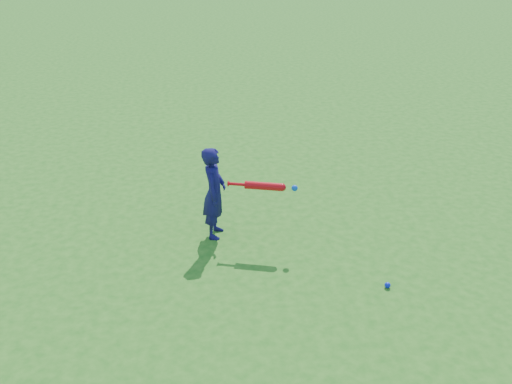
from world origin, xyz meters
TOP-DOWN VIEW (x-y plane):
  - ground at (0.00, 0.00)m, footprint 80.00×80.00m
  - child at (0.55, 0.03)m, footprint 0.35×0.46m
  - ground_ball_blue at (2.32, -1.24)m, footprint 0.06×0.06m
  - bat_swing at (1.15, -0.18)m, footprint 0.80×0.25m

SIDE VIEW (x-z plane):
  - ground at x=0.00m, z-range 0.00..0.00m
  - ground_ball_blue at x=2.32m, z-range 0.00..0.06m
  - child at x=0.55m, z-range 0.00..1.14m
  - bat_swing at x=1.15m, z-range 0.68..0.77m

